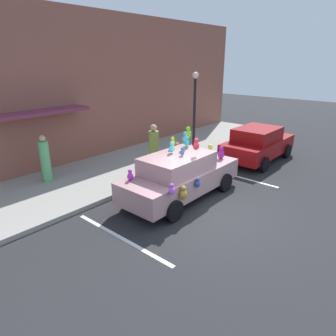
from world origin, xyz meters
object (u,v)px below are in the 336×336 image
(pedestrian_walking_past, at_px, (45,160))
(teddy_bear_on_sidewalk, at_px, (176,152))
(street_lamp_post, at_px, (195,106))
(parked_sedan_behind, at_px, (258,144))
(plush_covered_car, at_px, (181,175))
(pedestrian_near_shopfront, at_px, (154,150))

(pedestrian_walking_past, bearing_deg, teddy_bear_on_sidewalk, -22.03)
(street_lamp_post, height_order, pedestrian_walking_past, street_lamp_post)
(street_lamp_post, relative_size, pedestrian_walking_past, 2.17)
(parked_sedan_behind, relative_size, teddy_bear_on_sidewalk, 4.95)
(street_lamp_post, xyz_separation_m, pedestrian_walking_past, (-5.92, 2.30, -1.51))
(plush_covered_car, xyz_separation_m, street_lamp_post, (3.56, 2.12, 1.65))
(teddy_bear_on_sidewalk, distance_m, pedestrian_near_shopfront, 1.84)
(pedestrian_walking_past, bearing_deg, parked_sedan_behind, -30.40)
(parked_sedan_behind, bearing_deg, pedestrian_walking_past, 149.60)
(parked_sedan_behind, xyz_separation_m, teddy_bear_on_sidewalk, (-2.74, 2.52, -0.26))
(plush_covered_car, xyz_separation_m, teddy_bear_on_sidewalk, (2.67, 2.39, -0.28))
(plush_covered_car, distance_m, pedestrian_walking_past, 5.01)
(plush_covered_car, height_order, parked_sedan_behind, plush_covered_car)
(street_lamp_post, relative_size, pedestrian_near_shopfront, 1.96)
(plush_covered_car, xyz_separation_m, parked_sedan_behind, (5.40, -0.13, -0.02))
(street_lamp_post, bearing_deg, parked_sedan_behind, -50.71)
(parked_sedan_behind, distance_m, pedestrian_near_shopfront, 5.02)
(plush_covered_car, distance_m, street_lamp_post, 4.46)
(pedestrian_walking_past, bearing_deg, plush_covered_car, -61.92)
(teddy_bear_on_sidewalk, distance_m, street_lamp_post, 2.14)
(pedestrian_near_shopfront, bearing_deg, teddy_bear_on_sidewalk, 9.31)
(plush_covered_car, height_order, pedestrian_walking_past, plush_covered_car)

